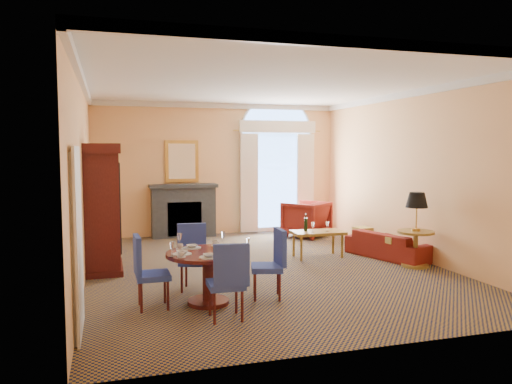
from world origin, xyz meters
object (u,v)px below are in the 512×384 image
object	(u,v)px
side_table	(416,220)
sofa	(389,245)
armoire	(102,210)
armchair	(306,219)
dining_table	(208,265)
coffee_table	(317,233)

from	to	relation	value
side_table	sofa	bearing A→B (deg)	93.61
armoire	armchair	world-z (taller)	armoire
dining_table	coffee_table	size ratio (longest dim) A/B	1.10
armchair	side_table	xyz separation A→B (m)	(0.69, -3.42, 0.40)
armchair	side_table	world-z (taller)	side_table
sofa	armchair	size ratio (longest dim) A/B	1.82
coffee_table	side_table	bearing A→B (deg)	-39.75
armoire	armchair	xyz separation A→B (m)	(4.63, 2.15, -0.62)
armchair	coffee_table	xyz separation A→B (m)	(-0.66, -2.18, 0.04)
armoire	sofa	world-z (taller)	armoire
side_table	armchair	bearing A→B (deg)	101.36
armoire	armchair	size ratio (longest dim) A/B	2.32
coffee_table	side_table	world-z (taller)	side_table
armchair	sofa	bearing A→B (deg)	66.97
dining_table	armchair	bearing A→B (deg)	53.92
armchair	side_table	distance (m)	3.51
side_table	dining_table	bearing A→B (deg)	-164.99
sofa	side_table	xyz separation A→B (m)	(0.05, -0.79, 0.58)
armoire	coffee_table	size ratio (longest dim) A/B	2.12
armoire	side_table	size ratio (longest dim) A/B	1.68
armchair	coffee_table	world-z (taller)	armchair
armoire	side_table	distance (m)	5.47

